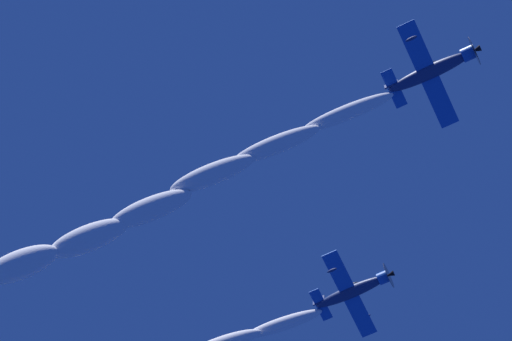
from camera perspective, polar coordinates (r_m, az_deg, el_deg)
airplane_lead at (r=68.82m, az=10.44°, el=5.86°), size 7.03×7.21×3.10m
airplane_left_wingman at (r=79.07m, az=5.82°, el=-7.09°), size 7.03×7.28×2.98m
smoke_trail_lead at (r=77.50m, az=-14.82°, el=-6.09°), size 44.68×27.67×5.18m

